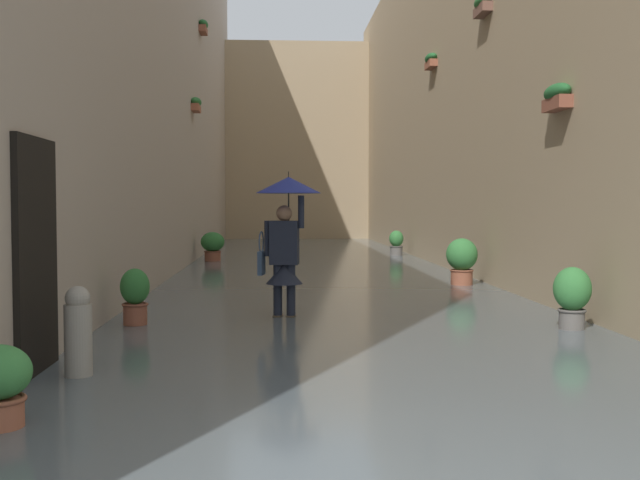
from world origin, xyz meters
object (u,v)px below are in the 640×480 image
(person_wading, at_px, (286,223))
(mooring_bollard, at_px, (78,336))
(potted_plant_mid_right, at_px, (213,246))
(potted_plant_far_right, at_px, (135,297))
(potted_plant_near_left, at_px, (396,244))
(potted_plant_far_left, at_px, (462,260))
(potted_plant_mid_left, at_px, (572,297))

(person_wading, xyz_separation_m, mooring_bollard, (1.88, 3.53, -0.91))
(potted_plant_mid_right, xyz_separation_m, potted_plant_far_right, (0.08, 10.87, -0.06))
(potted_plant_near_left, bearing_deg, mooring_bollard, 71.40)
(potted_plant_far_left, xyz_separation_m, potted_plant_near_left, (-0.06, -8.29, -0.11))
(potted_plant_mid_right, bearing_deg, potted_plant_mid_left, 114.58)
(person_wading, relative_size, mooring_bollard, 2.31)
(potted_plant_mid_right, xyz_separation_m, potted_plant_near_left, (-5.23, -1.93, -0.06))
(potted_plant_far_right, bearing_deg, potted_plant_far_left, -139.34)
(person_wading, bearing_deg, potted_plant_far_left, -130.75)
(potted_plant_near_left, bearing_deg, person_wading, 74.36)
(person_wading, height_order, potted_plant_near_left, person_wading)
(potted_plant_far_right, relative_size, potted_plant_mid_left, 0.94)
(potted_plant_mid_right, relative_size, potted_plant_mid_left, 1.02)
(person_wading, distance_m, potted_plant_near_left, 12.67)
(potted_plant_mid_right, xyz_separation_m, potted_plant_far_left, (-5.17, 6.36, 0.05))
(potted_plant_far_left, relative_size, mooring_bollard, 1.09)
(potted_plant_far_left, bearing_deg, person_wading, 49.25)
(person_wading, bearing_deg, potted_plant_near_left, -105.64)
(potted_plant_far_left, height_order, potted_plant_near_left, potted_plant_far_left)
(potted_plant_far_left, relative_size, potted_plant_near_left, 1.17)
(potted_plant_near_left, xyz_separation_m, mooring_bollard, (5.28, 15.70, 0.01))
(potted_plant_far_left, relative_size, potted_plant_mid_left, 1.14)
(potted_plant_near_left, distance_m, mooring_bollard, 16.56)
(person_wading, xyz_separation_m, potted_plant_mid_right, (1.82, -10.24, -0.85))
(potted_plant_mid_right, height_order, potted_plant_near_left, potted_plant_mid_right)
(potted_plant_far_right, xyz_separation_m, mooring_bollard, (-0.03, 2.90, 0.01))
(person_wading, height_order, mooring_bollard, person_wading)
(potted_plant_mid_right, xyz_separation_m, mooring_bollard, (0.06, 13.77, -0.05))
(potted_plant_mid_right, height_order, mooring_bollard, mooring_bollard)
(person_wading, xyz_separation_m, potted_plant_far_right, (1.90, 0.63, -0.91))
(person_wading, distance_m, potted_plant_mid_right, 10.44)
(potted_plant_mid_right, bearing_deg, mooring_bollard, 89.77)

